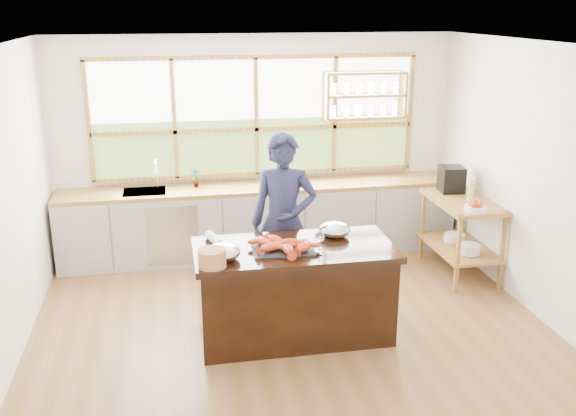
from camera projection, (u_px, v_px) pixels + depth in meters
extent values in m
plane|color=brown|center=(290.00, 324.00, 6.35)|extent=(5.00, 5.00, 0.00)
cube|color=silver|center=(256.00, 144.00, 8.05)|extent=(5.00, 0.02, 2.70)
cube|color=silver|center=(361.00, 298.00, 3.84)|extent=(5.00, 0.02, 2.70)
cube|color=silver|center=(5.00, 209.00, 5.50)|extent=(0.02, 4.50, 2.70)
cube|color=silver|center=(536.00, 181.00, 6.39)|extent=(0.02, 4.50, 2.70)
cube|color=white|center=(290.00, 44.00, 5.54)|extent=(5.00, 4.50, 0.02)
cube|color=#B0823D|center=(256.00, 117.00, 7.92)|extent=(4.05, 0.06, 1.50)
cube|color=white|center=(256.00, 88.00, 7.83)|extent=(3.98, 0.01, 0.75)
cube|color=#3C5D21|center=(256.00, 147.00, 8.05)|extent=(3.98, 0.01, 0.70)
cube|color=#B0823D|center=(365.00, 73.00, 7.90)|extent=(1.00, 0.28, 0.03)
cube|color=#B0823D|center=(365.00, 95.00, 7.98)|extent=(1.00, 0.28, 0.03)
cube|color=#B0823D|center=(364.00, 117.00, 8.06)|extent=(1.00, 0.28, 0.03)
cube|color=#B0823D|center=(326.00, 96.00, 7.89)|extent=(0.03, 0.28, 0.55)
cube|color=#B0823D|center=(403.00, 94.00, 8.07)|extent=(0.03, 0.28, 0.55)
cube|color=#A9A79F|center=(261.00, 222.00, 8.04)|extent=(4.90, 0.62, 0.85)
cube|color=#B8BABF|center=(172.00, 236.00, 7.55)|extent=(0.60, 0.01, 0.72)
cube|color=#A9813A|center=(260.00, 187.00, 7.91)|extent=(4.90, 0.62, 0.05)
cube|color=#B8BABF|center=(145.00, 198.00, 7.67)|extent=(0.50, 0.42, 0.16)
cube|color=#A9813A|center=(502.00, 251.00, 7.03)|extent=(0.04, 0.04, 0.90)
cube|color=#A9813A|center=(462.00, 222.00, 7.96)|extent=(0.04, 0.04, 0.90)
cube|color=#A9813A|center=(458.00, 254.00, 6.94)|extent=(0.04, 0.04, 0.90)
cube|color=#A9813A|center=(423.00, 224.00, 7.87)|extent=(0.04, 0.04, 0.90)
cube|color=#A9813A|center=(459.00, 247.00, 7.49)|extent=(0.62, 1.10, 0.03)
cube|color=#A9813A|center=(463.00, 202.00, 7.32)|extent=(0.62, 1.10, 0.05)
cylinder|color=white|center=(469.00, 249.00, 7.23)|extent=(0.24, 0.24, 0.11)
cylinder|color=white|center=(454.00, 238.00, 7.61)|extent=(0.24, 0.24, 0.09)
cube|color=black|center=(294.00, 294.00, 6.04)|extent=(1.77, 0.82, 0.84)
cube|color=black|center=(294.00, 250.00, 5.90)|extent=(1.85, 0.90, 0.06)
imported|color=#1C1E3D|center=(284.00, 222.00, 6.50)|extent=(0.77, 0.61, 1.84)
imported|color=slate|center=(195.00, 178.00, 7.78)|extent=(0.14, 0.10, 0.24)
cube|color=#59C34C|center=(278.00, 184.00, 7.93)|extent=(0.41, 0.32, 0.01)
cube|color=black|center=(451.00, 179.00, 7.59)|extent=(0.30, 0.32, 0.31)
cylinder|color=#A5C064|center=(471.00, 190.00, 7.22)|extent=(0.07, 0.07, 0.26)
cylinder|color=white|center=(476.00, 208.00, 6.92)|extent=(0.24, 0.24, 0.05)
sphere|color=red|center=(480.00, 204.00, 6.92)|extent=(0.07, 0.07, 0.07)
sphere|color=red|center=(475.00, 203.00, 6.96)|extent=(0.07, 0.07, 0.07)
sphere|color=red|center=(471.00, 203.00, 6.93)|extent=(0.07, 0.07, 0.07)
sphere|color=red|center=(474.00, 205.00, 6.87)|extent=(0.07, 0.07, 0.07)
sphere|color=red|center=(479.00, 205.00, 6.87)|extent=(0.07, 0.07, 0.07)
cube|color=black|center=(283.00, 250.00, 5.81)|extent=(0.57, 0.42, 0.02)
ellipsoid|color=red|center=(271.00, 247.00, 5.72)|extent=(0.23, 0.15, 0.08)
ellipsoid|color=red|center=(291.00, 243.00, 5.82)|extent=(0.23, 0.14, 0.08)
ellipsoid|color=red|center=(305.00, 247.00, 5.73)|extent=(0.21, 0.21, 0.08)
ellipsoid|color=red|center=(275.00, 240.00, 5.90)|extent=(0.18, 0.23, 0.08)
ellipsoid|color=red|center=(288.00, 250.00, 5.66)|extent=(0.11, 0.22, 0.08)
ellipsoid|color=red|center=(264.00, 243.00, 5.84)|extent=(0.20, 0.22, 0.08)
ellipsoid|color=#B8BABF|center=(223.00, 252.00, 5.59)|extent=(0.31, 0.31, 0.15)
ellipsoid|color=#B8BABF|center=(334.00, 230.00, 6.15)|extent=(0.30, 0.30, 0.15)
cylinder|color=silver|center=(319.00, 254.00, 5.72)|extent=(0.06, 0.06, 0.01)
cylinder|color=silver|center=(319.00, 247.00, 5.70)|extent=(0.01, 0.01, 0.13)
ellipsoid|color=silver|center=(319.00, 237.00, 5.67)|extent=(0.08, 0.08, 0.10)
cylinder|color=#B57A47|center=(212.00, 258.00, 5.43)|extent=(0.24, 0.24, 0.15)
cylinder|color=white|center=(214.00, 239.00, 5.98)|extent=(0.16, 0.31, 0.08)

